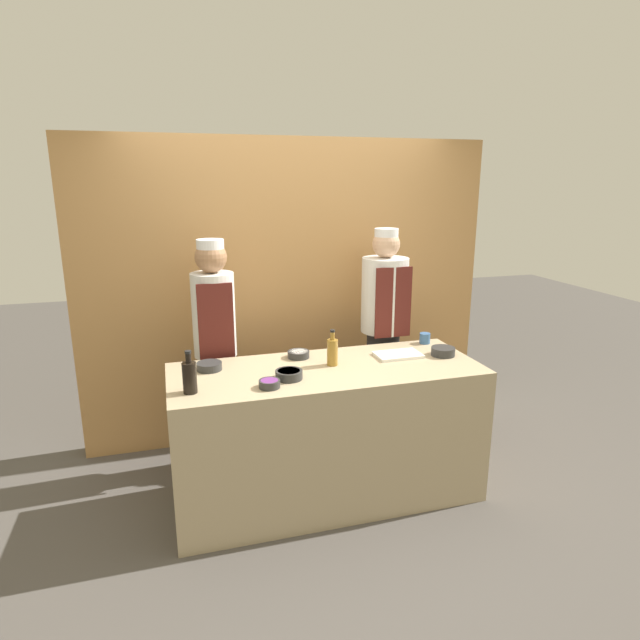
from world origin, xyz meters
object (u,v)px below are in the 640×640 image
sauce_bowl_brown (443,351)px  chef_right (383,331)px  sauce_bowl_red (289,374)px  chef_left (215,345)px  cup_blue (425,338)px  sauce_bowl_purple (269,383)px  bottle_soy (190,376)px  sauce_bowl_white (299,354)px  bottle_vinegar (332,351)px  cutting_board (398,355)px  sauce_bowl_orange (209,366)px

sauce_bowl_brown → chef_right: (-0.20, 0.58, 0.00)m
sauce_bowl_red → chef_left: chef_left is taller
sauce_bowl_red → cup_blue: cup_blue is taller
cup_blue → sauce_bowl_brown: bearing=-92.0°
sauce_bowl_purple → bottle_soy: bottle_soy is taller
sauce_bowl_purple → cup_blue: cup_blue is taller
sauce_bowl_white → bottle_vinegar: size_ratio=0.62×
sauce_bowl_purple → chef_right: (1.07, 0.83, 0.01)m
cup_blue → sauce_bowl_purple: bearing=-157.2°
sauce_bowl_white → chef_right: bearing=24.3°
bottle_soy → cutting_board: bearing=10.6°
sauce_bowl_white → cup_blue: (0.98, 0.06, 0.01)m
sauce_bowl_white → cup_blue: cup_blue is taller
sauce_bowl_red → cutting_board: sauce_bowl_red is taller
bottle_soy → chef_left: chef_left is taller
bottle_soy → bottle_vinegar: bearing=13.4°
cup_blue → chef_right: bearing=125.1°
chef_left → chef_right: 1.29m
sauce_bowl_white → chef_left: size_ratio=0.09×
cutting_board → chef_right: 0.53m
sauce_bowl_purple → bottle_soy: (-0.45, 0.05, 0.07)m
sauce_bowl_white → sauce_bowl_purple: bearing=-121.7°
sauce_bowl_white → bottle_vinegar: (0.17, -0.21, 0.07)m
sauce_bowl_orange → cup_blue: (1.58, 0.13, 0.01)m
sauce_bowl_brown → sauce_bowl_white: sauce_bowl_brown is taller
bottle_vinegar → chef_right: bearing=43.1°
bottle_vinegar → chef_right: 0.82m
cup_blue → chef_right: 0.36m
bottle_vinegar → chef_right: (0.60, 0.56, -0.06)m
sauce_bowl_red → chef_right: 1.17m
sauce_bowl_red → chef_left: size_ratio=0.10×
sauce_bowl_brown → sauce_bowl_orange: (-1.57, 0.16, -0.00)m
sauce_bowl_orange → sauce_bowl_brown: bearing=-5.8°
chef_left → sauce_bowl_orange: bearing=-100.7°
sauce_bowl_purple → chef_right: 1.35m
sauce_bowl_purple → bottle_vinegar: 0.54m
sauce_bowl_red → cutting_board: 0.84m
cup_blue → sauce_bowl_orange: bearing=-175.3°
sauce_bowl_red → sauce_bowl_purple: bearing=-143.1°
sauce_bowl_red → chef_right: size_ratio=0.10×
bottle_soy → sauce_bowl_brown: bearing=6.4°
cutting_board → cup_blue: (0.31, 0.22, 0.03)m
chef_right → bottle_soy: bearing=-152.9°
sauce_bowl_white → chef_left: chef_left is taller
sauce_bowl_red → chef_right: (0.92, 0.72, 0.00)m
sauce_bowl_brown → cutting_board: size_ratio=0.52×
sauce_bowl_brown → bottle_soy: size_ratio=0.65×
chef_left → chef_right: chef_right is taller
sauce_bowl_brown → cup_blue: bearing=88.0°
sauce_bowl_orange → sauce_bowl_white: 0.61m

